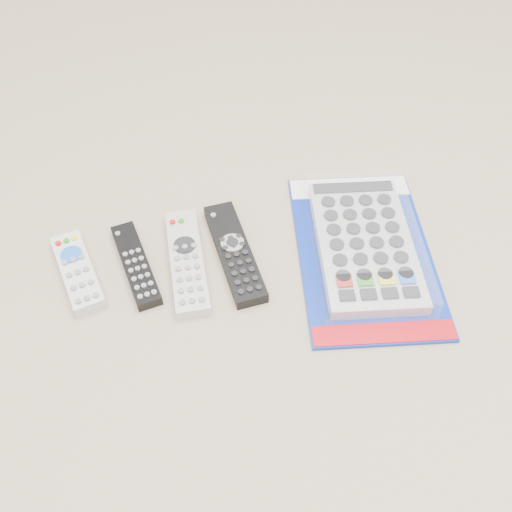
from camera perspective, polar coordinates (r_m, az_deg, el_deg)
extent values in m
plane|color=gray|center=(0.87, -2.41, -1.31)|extent=(5.00, 5.00, 0.00)
cube|color=#B8B8BA|center=(0.89, -17.41, -1.51)|extent=(0.07, 0.16, 0.02)
cylinder|color=blue|center=(0.90, -17.99, 0.17)|extent=(0.04, 0.04, 0.00)
cube|color=black|center=(0.88, -11.95, -0.81)|extent=(0.06, 0.17, 0.02)
cube|color=#BCBCC1|center=(0.87, -6.93, -0.54)|extent=(0.07, 0.20, 0.02)
cylinder|color=black|center=(0.88, -7.16, 1.10)|extent=(0.04, 0.04, 0.00)
cube|color=black|center=(0.88, -2.18, 0.39)|extent=(0.05, 0.20, 0.02)
cylinder|color=silver|center=(0.87, -2.38, 1.33)|extent=(0.04, 0.04, 0.00)
cube|color=#0D2897|center=(0.90, 10.74, 0.37)|extent=(0.27, 0.37, 0.01)
cube|color=white|center=(0.99, 9.29, 6.77)|extent=(0.20, 0.09, 0.00)
cube|color=#B40C16|center=(0.81, 12.69, -7.51)|extent=(0.20, 0.07, 0.00)
cube|color=#BCBCC1|center=(0.89, 10.80, 1.17)|extent=(0.19, 0.28, 0.02)
cube|color=white|center=(0.89, 10.89, 1.55)|extent=(0.21, 0.30, 0.04)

